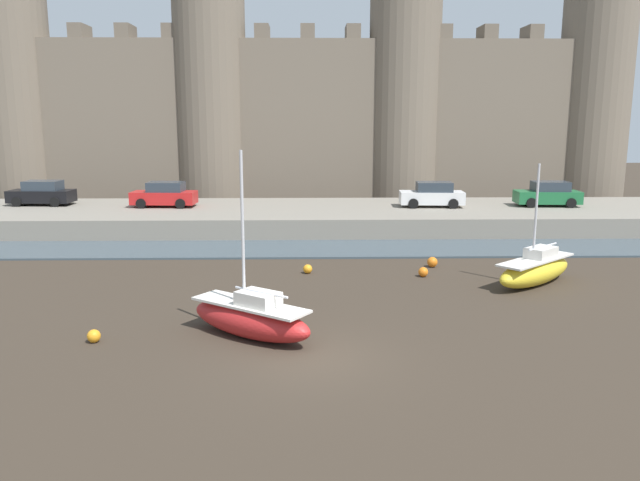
# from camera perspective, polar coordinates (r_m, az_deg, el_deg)

# --- Properties ---
(ground_plane) EXTENTS (160.00, 160.00, 0.00)m
(ground_plane) POSITION_cam_1_polar(r_m,az_deg,el_deg) (18.70, -0.75, -10.69)
(ground_plane) COLOR #382D23
(water_channel) EXTENTS (80.00, 4.50, 0.10)m
(water_channel) POSITION_cam_1_polar(r_m,az_deg,el_deg) (33.42, -0.99, -0.77)
(water_channel) COLOR #3D4C56
(water_channel) RESTS_ON ground
(quay_road) EXTENTS (58.21, 10.00, 1.25)m
(quay_road) POSITION_cam_1_polar(r_m,az_deg,el_deg) (40.45, -1.04, 2.15)
(quay_road) COLOR gray
(quay_road) RESTS_ON ground
(castle) EXTENTS (52.52, 6.31, 22.05)m
(castle) POSITION_cam_1_polar(r_m,az_deg,el_deg) (51.07, -1.12, 12.77)
(castle) COLOR #706354
(castle) RESTS_ON ground
(sailboat_midflat_right) EXTENTS (4.69, 4.31, 5.13)m
(sailboat_midflat_right) POSITION_cam_1_polar(r_m,az_deg,el_deg) (27.94, 19.10, -2.52)
(sailboat_midflat_right) COLOR yellow
(sailboat_midflat_right) RESTS_ON ground
(sailboat_foreground_right) EXTENTS (4.59, 3.85, 5.99)m
(sailboat_foreground_right) POSITION_cam_1_polar(r_m,az_deg,el_deg) (20.28, -6.35, -7.02)
(sailboat_foreground_right) COLOR red
(sailboat_foreground_right) RESTS_ON ground
(mooring_buoy_off_centre) EXTENTS (0.44, 0.44, 0.44)m
(mooring_buoy_off_centre) POSITION_cam_1_polar(r_m,az_deg,el_deg) (28.12, 9.42, -2.86)
(mooring_buoy_off_centre) COLOR orange
(mooring_buoy_off_centre) RESTS_ON ground
(mooring_buoy_mid_mud) EXTENTS (0.42, 0.42, 0.42)m
(mooring_buoy_mid_mud) POSITION_cam_1_polar(r_m,az_deg,el_deg) (28.35, -1.13, -2.62)
(mooring_buoy_mid_mud) COLOR orange
(mooring_buoy_mid_mud) RESTS_ON ground
(mooring_buoy_near_shore) EXTENTS (0.42, 0.42, 0.42)m
(mooring_buoy_near_shore) POSITION_cam_1_polar(r_m,az_deg,el_deg) (21.08, -19.97, -8.21)
(mooring_buoy_near_shore) COLOR orange
(mooring_buoy_near_shore) RESTS_ON ground
(mooring_buoy_near_channel) EXTENTS (0.49, 0.49, 0.49)m
(mooring_buoy_near_channel) POSITION_cam_1_polar(r_m,az_deg,el_deg) (29.99, 10.23, -1.96)
(mooring_buoy_near_channel) COLOR orange
(mooring_buoy_near_channel) RESTS_ON ground
(car_quay_centre_west) EXTENTS (4.19, 2.05, 1.62)m
(car_quay_centre_west) POSITION_cam_1_polar(r_m,az_deg,el_deg) (45.40, -24.08, 3.95)
(car_quay_centre_west) COLOR black
(car_quay_centre_west) RESTS_ON quay_road
(car_quay_east) EXTENTS (4.19, 2.05, 1.62)m
(car_quay_east) POSITION_cam_1_polar(r_m,az_deg,el_deg) (41.31, 10.23, 4.13)
(car_quay_east) COLOR silver
(car_quay_east) RESTS_ON quay_road
(car_quay_west) EXTENTS (4.19, 2.05, 1.62)m
(car_quay_west) POSITION_cam_1_polar(r_m,az_deg,el_deg) (43.63, 20.13, 3.99)
(car_quay_west) COLOR #1E6638
(car_quay_west) RESTS_ON quay_road
(car_quay_centre_east) EXTENTS (4.19, 2.05, 1.62)m
(car_quay_centre_east) POSITION_cam_1_polar(r_m,az_deg,el_deg) (41.90, -14.02, 4.07)
(car_quay_centre_east) COLOR red
(car_quay_centre_east) RESTS_ON quay_road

